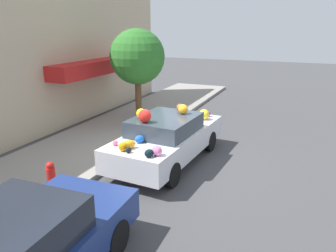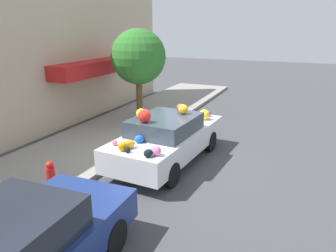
% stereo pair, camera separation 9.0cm
% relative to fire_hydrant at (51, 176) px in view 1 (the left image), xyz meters
% --- Properties ---
extents(ground_plane, '(60.00, 60.00, 0.00)m').
position_rel_fire_hydrant_xyz_m(ground_plane, '(2.89, -1.56, -0.48)').
color(ground_plane, '#424244').
extents(sidewalk_curb, '(24.00, 3.20, 0.13)m').
position_rel_fire_hydrant_xyz_m(sidewalk_curb, '(2.89, 1.14, -0.41)').
color(sidewalk_curb, gray).
rests_on(sidewalk_curb, ground).
extents(building_facade, '(18.00, 1.20, 5.65)m').
position_rel_fire_hydrant_xyz_m(building_facade, '(3.07, 3.35, 2.30)').
color(building_facade, '#C6B293').
rests_on(building_facade, ground).
extents(street_tree, '(2.08, 2.08, 3.57)m').
position_rel_fire_hydrant_xyz_m(street_tree, '(5.83, 0.84, 2.17)').
color(street_tree, brown).
rests_on(street_tree, sidewalk_curb).
extents(fire_hydrant, '(0.20, 0.20, 0.70)m').
position_rel_fire_hydrant_xyz_m(fire_hydrant, '(0.00, 0.00, 0.00)').
color(fire_hydrant, red).
rests_on(fire_hydrant, sidewalk_curb).
extents(art_car, '(4.46, 2.01, 1.74)m').
position_rel_fire_hydrant_xyz_m(art_car, '(2.85, -1.67, 0.26)').
color(art_car, silver).
rests_on(art_car, ground).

